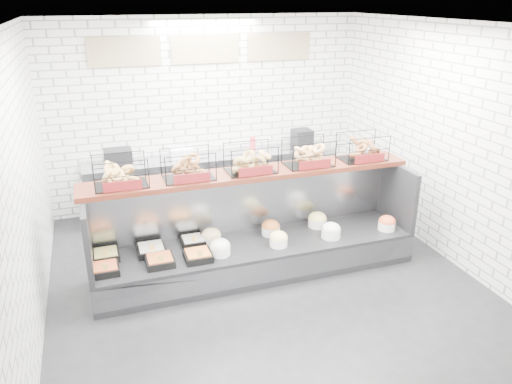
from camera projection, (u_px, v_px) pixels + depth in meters
name	position (u px, v px, depth m)	size (l,w,h in m)	color
ground	(264.00, 282.00, 6.10)	(5.50, 5.50, 0.00)	black
room_shell	(248.00, 105.00, 5.87)	(5.02, 5.51, 3.01)	white
display_case	(254.00, 246.00, 6.28)	(4.00, 0.90, 1.20)	black
bagel_shelf	(251.00, 162.00, 6.05)	(4.10, 0.50, 0.40)	#3E150D
prep_counter	(214.00, 181.00, 8.06)	(4.00, 0.60, 1.20)	#93969B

